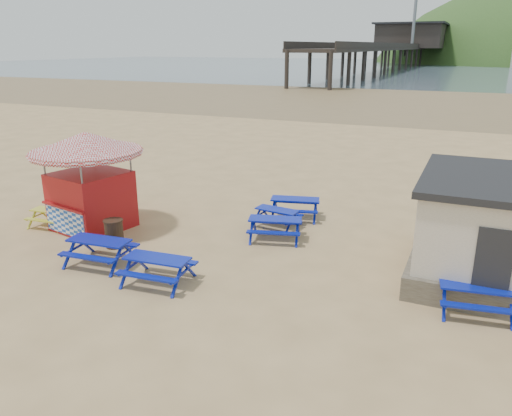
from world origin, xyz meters
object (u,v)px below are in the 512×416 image
at_px(ice_cream_kiosk, 88,169).
at_px(litter_bin, 114,233).
at_px(picnic_table_blue_b, 295,208).
at_px(picnic_table_yellow, 53,218).
at_px(picnic_table_blue_a, 277,218).

bearing_deg(ice_cream_kiosk, litter_bin, -20.17).
height_order(picnic_table_blue_b, picnic_table_yellow, picnic_table_blue_b).
relative_size(picnic_table_yellow, ice_cream_kiosk, 0.35).
xyz_separation_m(ice_cream_kiosk, litter_bin, (2.01, -1.23, -1.86)).
bearing_deg(picnic_table_yellow, picnic_table_blue_b, 24.10).
bearing_deg(picnic_table_blue_b, ice_cream_kiosk, -161.43).
distance_m(picnic_table_blue_b, picnic_table_yellow, 9.64).
distance_m(picnic_table_blue_a, picnic_table_yellow, 8.81).
height_order(picnic_table_blue_a, picnic_table_blue_b, picnic_table_blue_b).
distance_m(picnic_table_blue_b, ice_cream_kiosk, 8.25).
bearing_deg(litter_bin, picnic_table_blue_a, 43.92).
height_order(picnic_table_blue_a, picnic_table_yellow, picnic_table_blue_a).
relative_size(picnic_table_blue_b, litter_bin, 2.27).
xyz_separation_m(picnic_table_blue_b, picnic_table_yellow, (-8.34, -4.84, -0.07)).
distance_m(picnic_table_blue_a, litter_bin, 6.18).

